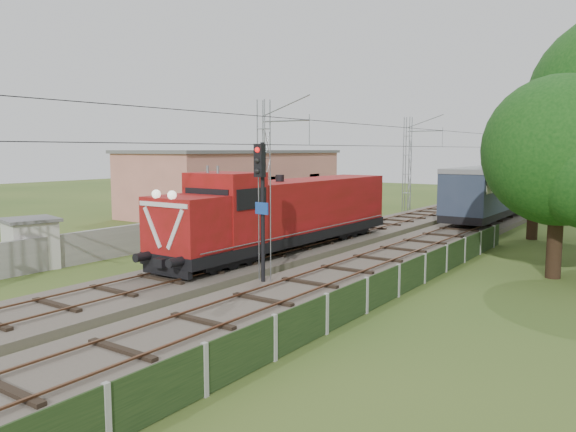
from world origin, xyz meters
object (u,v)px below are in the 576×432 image
Objects in this scene: locomotive at (285,212)px; coach_rake at (557,175)px; signal_post at (261,189)px; relay_hut at (31,243)px.

locomotive reaches higher than coach_rake.
coach_rake is (5.00, 44.61, 0.30)m from locomotive.
coach_rake is at bearing 83.61° from locomotive.
locomotive is 0.25× the size of coach_rake.
signal_post is 11.42m from relay_hut.
locomotive is at bearing -96.39° from coach_rake.
coach_rake is at bearing 77.00° from relay_hut.
signal_post reaches higher than locomotive.
coach_rake is 25.05× the size of relay_hut.
locomotive is at bearing 117.99° from signal_post.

